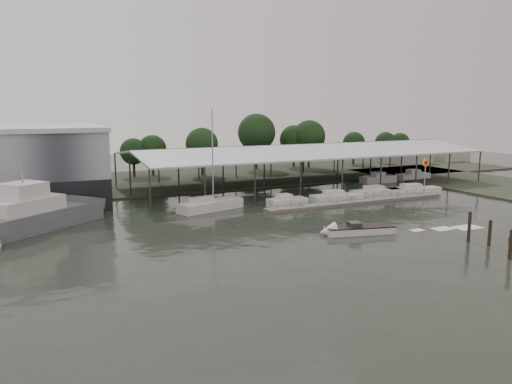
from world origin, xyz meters
name	(u,v)px	position (x,y,z in m)	size (l,w,h in m)	color
ground	(301,231)	(0.00, 0.00, 0.00)	(200.00, 200.00, 0.00)	#252B23
land_strip_far	(181,180)	(0.00, 42.00, 0.10)	(140.00, 30.00, 0.30)	#3D4332
land_strip_east	(507,188)	(45.00, 10.00, 0.10)	(20.00, 60.00, 0.30)	#3D4332
storage_warehouse	(6,166)	(-28.00, 29.94, 5.29)	(24.50, 20.50, 10.50)	#989CA1
covered_boat_shed	(303,149)	(17.00, 28.00, 6.13)	(58.24, 24.00, 6.96)	silver
floating_dock	(358,202)	(15.00, 10.00, 0.20)	(28.00, 2.00, 1.40)	#66615A
shell_fuel_sign	(425,170)	(27.00, 9.99, 3.93)	(1.10, 0.18, 5.55)	gray
distant_commercial_buildings	(419,155)	(59.03, 44.69, 1.84)	(22.00, 8.00, 4.00)	gray
grey_trawler	(34,215)	(-25.41, 13.40, 1.58)	(15.88, 13.76, 8.84)	slate
white_sailboat	(210,205)	(-4.89, 14.50, 0.65)	(9.21, 4.99, 12.97)	silver
speedboat_underway	(354,230)	(4.27, -3.39, 0.39)	(18.61, 6.32, 2.00)	silver
moored_cruiser_0	(287,202)	(5.30, 12.54, 0.61)	(5.36, 2.35, 1.70)	silver
moored_cruiser_1	(336,197)	(13.01, 12.31, 0.61)	(7.62, 2.81, 1.70)	silver
moored_cruiser_2	(376,192)	(20.73, 13.22, 0.61)	(8.00, 2.68, 1.70)	silver
moored_cruiser_3	(413,190)	(26.88, 12.18, 0.61)	(8.62, 3.72, 1.70)	silver
mooring_pilings	(508,240)	(13.26, -14.50, 1.00)	(6.79, 7.82, 3.58)	#312418
horizon_tree_line	(276,140)	(22.54, 48.05, 6.32)	(68.32, 11.16, 11.76)	black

